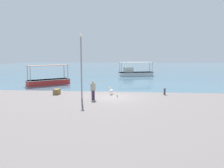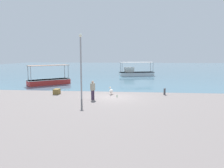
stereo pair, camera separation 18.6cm
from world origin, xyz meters
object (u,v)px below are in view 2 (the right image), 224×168
fishing_boat_far_left (49,81)px  cargo_crate (57,92)px  fishing_boat_near_right (135,72)px  lamp_post (81,63)px  glass_bottle (117,96)px  pelican (111,91)px  fisherman_standing (93,90)px  mooring_bollard (165,91)px

fishing_boat_far_left → cargo_crate: size_ratio=6.67×
fishing_boat_near_right → lamp_post: 23.89m
fishing_boat_far_left → glass_bottle: fishing_boat_far_left is taller
fishing_boat_far_left → pelican: fishing_boat_far_left is taller
fishing_boat_far_left → fisherman_standing: (7.73, -9.31, 0.37)m
cargo_crate → mooring_bollard: bearing=4.0°
fishing_boat_near_right → lamp_post: lamp_post is taller
lamp_post → cargo_crate: lamp_post is taller
fishing_boat_near_right → cargo_crate: 22.41m
fishing_boat_near_right → fisherman_standing: size_ratio=4.03×
cargo_crate → fishing_boat_near_right: bearing=69.0°
pelican → lamp_post: bearing=-130.5°
lamp_post → fisherman_standing: (1.03, -0.07, -2.32)m
lamp_post → cargo_crate: size_ratio=7.41×
fishing_boat_far_left → fisherman_standing: fishing_boat_far_left is taller
lamp_post → fishing_boat_far_left: bearing=125.9°
mooring_bollard → pelican: bearing=-176.6°
fishing_boat_near_right → fishing_boat_far_left: fishing_boat_far_left is taller
fishing_boat_near_right → mooring_bollard: fishing_boat_near_right is taller
mooring_bollard → cargo_crate: bearing=-176.0°
pelican → fisherman_standing: bearing=-115.2°
fishing_boat_near_right → pelican: fishing_boat_near_right is taller
cargo_crate → lamp_post: bearing=-36.5°
mooring_bollard → glass_bottle: (-4.62, -1.79, -0.26)m
mooring_bollard → fishing_boat_far_left: bearing=156.8°
pelican → cargo_crate: size_ratio=1.03×
fishing_boat_far_left → glass_bottle: bearing=-39.1°
mooring_bollard → cargo_crate: mooring_bollard is taller
lamp_post → cargo_crate: (-3.13, 2.32, -2.97)m
pelican → glass_bottle: 1.66m
fishing_boat_near_right → fishing_boat_far_left: bearing=-129.6°
pelican → mooring_bollard: pelican is taller
fishing_boat_near_right → cargo_crate: (-8.01, -20.93, -0.37)m
fishing_boat_near_right → cargo_crate: size_ratio=8.79×
fisherman_standing → fishing_boat_near_right: bearing=80.6°
lamp_post → glass_bottle: bearing=22.8°
pelican → cargo_crate: pelican is taller
fishing_boat_near_right → pelican: (-2.52, -20.48, -0.26)m
lamp_post → pelican: bearing=49.5°
fishing_boat_far_left → fishing_boat_near_right: bearing=50.4°
fishing_boat_near_right → fishing_boat_far_left: (-11.58, -14.00, -0.10)m
pelican → fisherman_standing: fisherman_standing is taller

